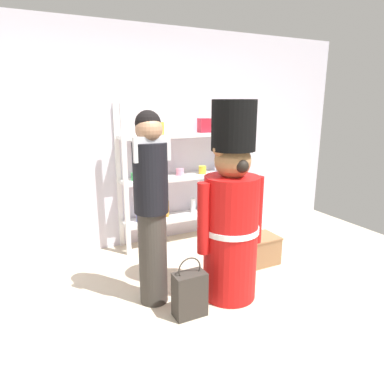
# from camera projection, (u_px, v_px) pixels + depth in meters

# --- Properties ---
(ground_plane) EXTENTS (6.40, 6.40, 0.00)m
(ground_plane) POSITION_uv_depth(u_px,v_px,m) (209.00, 349.00, 2.52)
(ground_plane) COLOR beige
(back_wall) EXTENTS (6.40, 0.12, 2.60)m
(back_wall) POSITION_uv_depth(u_px,v_px,m) (119.00, 140.00, 4.09)
(back_wall) COLOR silver
(back_wall) RESTS_ON ground_plane
(merchandise_shelf) EXTENTS (1.54, 0.35, 1.73)m
(merchandise_shelf) POSITION_uv_depth(u_px,v_px,m) (180.00, 173.00, 4.31)
(merchandise_shelf) COLOR white
(merchandise_shelf) RESTS_ON ground_plane
(teddy_bear_guard) EXTENTS (0.66, 0.50, 1.76)m
(teddy_bear_guard) POSITION_uv_depth(u_px,v_px,m) (231.00, 214.00, 3.02)
(teddy_bear_guard) COLOR red
(teddy_bear_guard) RESTS_ON ground_plane
(person_shopper) EXTENTS (0.30, 0.29, 1.68)m
(person_shopper) POSITION_uv_depth(u_px,v_px,m) (151.00, 204.00, 2.90)
(person_shopper) COLOR #38332D
(person_shopper) RESTS_ON ground_plane
(shopping_bag) EXTENTS (0.27, 0.16, 0.53)m
(shopping_bag) POSITION_uv_depth(u_px,v_px,m) (190.00, 294.00, 2.86)
(shopping_bag) COLOR #332D28
(shopping_bag) RESTS_ON ground_plane
(display_crate) EXTENTS (0.38, 0.31, 0.31)m
(display_crate) POSITION_uv_depth(u_px,v_px,m) (260.00, 249.00, 3.83)
(display_crate) COLOR olive
(display_crate) RESTS_ON ground_plane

